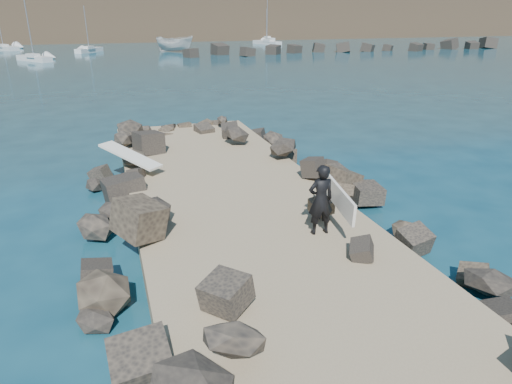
% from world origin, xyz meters
% --- Properties ---
extents(ground, '(800.00, 800.00, 0.00)m').
position_xyz_m(ground, '(0.00, 0.00, 0.00)').
color(ground, '#0F384C').
rests_on(ground, ground).
extents(jetty, '(6.00, 26.00, 0.60)m').
position_xyz_m(jetty, '(0.00, -2.00, 0.30)').
color(jetty, '#8C7759').
rests_on(jetty, ground).
extents(riprap_left, '(2.60, 22.00, 1.00)m').
position_xyz_m(riprap_left, '(-2.90, -1.50, 0.50)').
color(riprap_left, black).
rests_on(riprap_left, ground).
extents(riprap_right, '(2.60, 22.00, 1.00)m').
position_xyz_m(riprap_right, '(2.90, -1.50, 0.50)').
color(riprap_right, black).
rests_on(riprap_right, ground).
extents(breakwater_secondary, '(52.00, 4.00, 1.20)m').
position_xyz_m(breakwater_secondary, '(35.00, 55.00, 0.60)').
color(breakwater_secondary, black).
rests_on(breakwater_secondary, ground).
extents(surfboard_resting, '(2.05, 2.26, 0.08)m').
position_xyz_m(surfboard_resting, '(-2.78, 4.44, 1.04)').
color(surfboard_resting, white).
rests_on(surfboard_resting, riprap_left).
extents(boat_imported, '(6.56, 5.59, 2.45)m').
position_xyz_m(boat_imported, '(7.98, 64.36, 1.22)').
color(boat_imported, silver).
rests_on(boat_imported, ground).
extents(surfer_with_board, '(0.95, 2.21, 1.79)m').
position_xyz_m(surfer_with_board, '(1.40, -1.97, 1.50)').
color(surfer_with_board, black).
rests_on(surfer_with_board, jetty).
extents(sailboat_e, '(5.56, 7.35, 9.17)m').
position_xyz_m(sailboat_e, '(-18.52, 76.99, 0.35)').
color(sailboat_e, silver).
rests_on(sailboat_e, ground).
extents(sailboat_d, '(3.89, 7.24, 8.59)m').
position_xyz_m(sailboat_d, '(27.95, 77.11, 0.35)').
color(sailboat_d, silver).
rests_on(sailboat_d, ground).
extents(sailboat_a, '(4.76, 5.88, 7.62)m').
position_xyz_m(sailboat_a, '(-11.43, 54.72, 0.35)').
color(sailboat_a, silver).
rests_on(sailboat_a, ground).
extents(sailboat_f, '(2.35, 5.59, 6.75)m').
position_xyz_m(sailboat_f, '(32.22, 89.62, 0.35)').
color(sailboat_f, silver).
rests_on(sailboat_f, ground).
extents(sailboat_b, '(4.27, 5.27, 6.91)m').
position_xyz_m(sailboat_b, '(-4.93, 67.37, 0.35)').
color(sailboat_b, silver).
rests_on(sailboat_b, ground).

